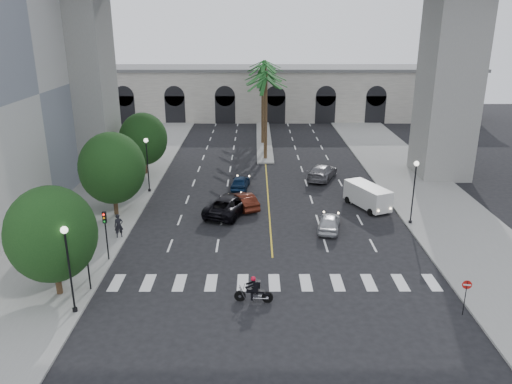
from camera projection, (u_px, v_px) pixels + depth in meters
name	position (u px, v px, depth m)	size (l,w,h in m)	color
ground	(273.00, 271.00, 32.98)	(140.00, 140.00, 0.00)	black
sidewalk_left	(109.00, 195.00, 47.12)	(8.00, 100.00, 0.15)	gray
sidewalk_right	(426.00, 195.00, 47.16)	(8.00, 100.00, 0.15)	gray
median	(264.00, 140.00, 68.88)	(2.00, 24.00, 0.20)	gray
pier_building	(262.00, 93.00, 83.59)	(71.00, 10.50, 8.50)	silver
palm_a	(266.00, 82.00, 56.49)	(3.20, 3.20, 10.30)	#47331E
palm_b	(266.00, 76.00, 60.18)	(3.20, 3.20, 10.60)	#47331E
palm_c	(263.00, 76.00, 64.11)	(3.20, 3.20, 10.10)	#47331E
palm_d	(265.00, 68.00, 67.66)	(3.20, 3.20, 10.90)	#47331E
palm_e	(263.00, 68.00, 71.59)	(3.20, 3.20, 10.40)	#47331E
palm_f	(264.00, 64.00, 75.28)	(3.20, 3.20, 10.70)	#47331E
street_tree_near	(51.00, 234.00, 28.82)	(5.20, 5.20, 6.89)	#382616
street_tree_mid	(112.00, 168.00, 41.05)	(5.44, 5.44, 7.21)	#382616
street_tree_far	(143.00, 139.00, 52.49)	(5.04, 5.04, 6.68)	#382616
lamp_post_left_near	(69.00, 262.00, 27.19)	(0.40, 0.40, 5.35)	black
lamp_post_left_far	(147.00, 160.00, 47.04)	(0.40, 0.40, 5.35)	black
lamp_post_right	(414.00, 187.00, 39.51)	(0.40, 0.40, 5.35)	black
traffic_signal_near	(87.00, 254.00, 29.78)	(0.25, 0.18, 3.65)	black
traffic_signal_far	(106.00, 228.00, 33.57)	(0.25, 0.18, 3.65)	black
motorcycle_rider	(255.00, 290.00, 29.19)	(2.30, 0.62, 1.66)	black
car_a	(329.00, 222.00, 39.28)	(1.60, 3.98, 1.35)	#B8B9BD
car_b	(244.00, 201.00, 43.93)	(1.44, 4.13, 1.36)	#4B190F
car_c	(229.00, 205.00, 42.60)	(2.73, 5.91, 1.64)	black
car_d	(322.00, 172.00, 51.98)	(2.17, 5.33, 1.55)	slate
car_e	(240.00, 182.00, 49.00)	(1.58, 3.92, 1.34)	#10294E
cargo_van	(368.00, 196.00, 43.80)	(3.61, 5.12, 2.05)	silver
pedestrian_a	(119.00, 226.00, 37.58)	(0.67, 0.44, 1.83)	black
pedestrian_b	(89.00, 234.00, 35.97)	(0.95, 0.74, 1.95)	black
do_not_enter_sign	(466.00, 290.00, 27.62)	(0.53, 0.11, 2.17)	black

